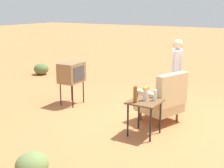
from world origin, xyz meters
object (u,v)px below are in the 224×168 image
at_px(tv_on_stand, 72,73).
at_px(person_standing, 177,71).
at_px(soda_can_blue, 136,94).
at_px(armchair, 163,99).
at_px(bottle_tall_amber, 135,94).
at_px(flower_vase, 146,93).
at_px(side_table, 145,106).
at_px(bottle_short_clear, 155,95).

distance_m(tv_on_stand, person_standing, 2.47).
bearing_deg(person_standing, soda_can_blue, -10.84).
relative_size(armchair, soda_can_blue, 8.69).
height_order(bottle_tall_amber, flower_vase, bottle_tall_amber).
height_order(tv_on_stand, soda_can_blue, tv_on_stand).
height_order(side_table, person_standing, person_standing).
height_order(tv_on_stand, bottle_short_clear, tv_on_stand).
bearing_deg(person_standing, tv_on_stand, -71.27).
relative_size(bottle_tall_amber, soda_can_blue, 2.46).
distance_m(armchair, flower_vase, 0.79).
relative_size(person_standing, flower_vase, 6.19).
xyz_separation_m(side_table, flower_vase, (-0.04, -0.01, 0.25)).
xyz_separation_m(bottle_tall_amber, flower_vase, (-0.21, 0.10, -0.00)).
bearing_deg(person_standing, side_table, -1.33).
distance_m(soda_can_blue, flower_vase, 0.26).
height_order(bottle_tall_amber, soda_can_blue, bottle_tall_amber).
bearing_deg(person_standing, bottle_short_clear, 4.21).
bearing_deg(bottle_tall_amber, soda_can_blue, -157.26).
height_order(armchair, bottle_short_clear, armchair).
bearing_deg(bottle_short_clear, armchair, -172.11).
bearing_deg(flower_vase, bottle_short_clear, 119.53).
height_order(armchair, flower_vase, armchair).
bearing_deg(person_standing, armchair, 1.20).
height_order(soda_can_blue, flower_vase, flower_vase).
bearing_deg(side_table, bottle_tall_amber, -33.96).
distance_m(armchair, bottle_tall_amber, 1.00).
distance_m(armchair, side_table, 0.77).
distance_m(side_table, soda_can_blue, 0.32).
xyz_separation_m(side_table, bottle_short_clear, (-0.13, 0.14, 0.20)).
bearing_deg(armchair, bottle_short_clear, 7.89).
relative_size(tv_on_stand, bottle_tall_amber, 3.43).
distance_m(armchair, soda_can_blue, 0.73).
distance_m(side_table, flower_vase, 0.25).
bearing_deg(armchair, tv_on_stand, -90.06).
distance_m(bottle_tall_amber, flower_vase, 0.23).
relative_size(side_table, tv_on_stand, 0.64).
xyz_separation_m(bottle_short_clear, soda_can_blue, (-0.00, -0.38, -0.04)).
bearing_deg(flower_vase, soda_can_blue, -111.34).
height_order(armchair, soda_can_blue, armchair).
relative_size(person_standing, bottle_tall_amber, 5.47).
xyz_separation_m(tv_on_stand, soda_can_blue, (0.64, 2.06, -0.06)).
relative_size(armchair, flower_vase, 4.00).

